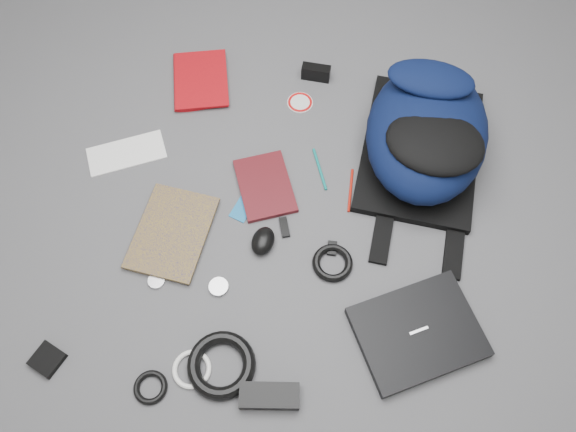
# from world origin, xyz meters

# --- Properties ---
(ground) EXTENTS (4.00, 4.00, 0.00)m
(ground) POSITION_xyz_m (0.00, 0.00, 0.00)
(ground) COLOR #4F4F51
(ground) RESTS_ON ground
(backpack) EXTENTS (0.43, 0.58, 0.23)m
(backpack) POSITION_xyz_m (0.37, 0.28, 0.11)
(backpack) COLOR black
(backpack) RESTS_ON ground
(laptop) EXTENTS (0.39, 0.36, 0.03)m
(laptop) POSITION_xyz_m (0.38, -0.29, 0.02)
(laptop) COLOR black
(laptop) RESTS_ON ground
(textbook_red) EXTENTS (0.22, 0.27, 0.03)m
(textbook_red) POSITION_xyz_m (-0.43, 0.44, 0.01)
(textbook_red) COLOR #980811
(textbook_red) RESTS_ON ground
(comic_book) EXTENTS (0.24, 0.30, 0.02)m
(comic_book) POSITION_xyz_m (-0.42, -0.08, 0.01)
(comic_book) COLOR #C69C0E
(comic_book) RESTS_ON ground
(envelope) EXTENTS (0.26, 0.20, 0.00)m
(envelope) POSITION_xyz_m (-0.52, 0.16, 0.00)
(envelope) COLOR white
(envelope) RESTS_ON ground
(dvd_case) EXTENTS (0.22, 0.25, 0.02)m
(dvd_case) POSITION_xyz_m (-0.08, 0.10, 0.01)
(dvd_case) COLOR #400C10
(dvd_case) RESTS_ON ground
(compact_camera) EXTENTS (0.10, 0.04, 0.05)m
(compact_camera) POSITION_xyz_m (0.03, 0.53, 0.03)
(compact_camera) COLOR black
(compact_camera) RESTS_ON ground
(sticker_disc) EXTENTS (0.11, 0.11, 0.00)m
(sticker_disc) POSITION_xyz_m (-0.01, 0.42, 0.00)
(sticker_disc) COLOR white
(sticker_disc) RESTS_ON ground
(pen_teal) EXTENTS (0.06, 0.14, 0.01)m
(pen_teal) POSITION_xyz_m (0.08, 0.18, 0.00)
(pen_teal) COLOR #0D7A74
(pen_teal) RESTS_ON ground
(pen_red) EXTENTS (0.01, 0.14, 0.01)m
(pen_red) POSITION_xyz_m (0.17, 0.12, 0.00)
(pen_red) COLOR #B41A0D
(pen_red) RESTS_ON ground
(id_badge) EXTENTS (0.07, 0.09, 0.00)m
(id_badge) POSITION_xyz_m (-0.14, 0.02, 0.00)
(id_badge) COLOR #166BA8
(id_badge) RESTS_ON ground
(usb_black) EXTENTS (0.04, 0.07, 0.01)m
(usb_black) POSITION_xyz_m (-0.01, -0.03, 0.01)
(usb_black) COLOR black
(usb_black) RESTS_ON ground
(usb_silver) EXTENTS (0.03, 0.05, 0.01)m
(usb_silver) POSITION_xyz_m (-0.06, -0.08, 0.01)
(usb_silver) COLOR #ACACAE
(usb_silver) RESTS_ON ground
(key_fob) EXTENTS (0.03, 0.04, 0.01)m
(key_fob) POSITION_xyz_m (0.13, -0.08, 0.01)
(key_fob) COLOR black
(key_fob) RESTS_ON ground
(mouse) EXTENTS (0.08, 0.10, 0.05)m
(mouse) POSITION_xyz_m (-0.06, -0.09, 0.02)
(mouse) COLOR black
(mouse) RESTS_ON ground
(headphone_left) EXTENTS (0.05, 0.05, 0.01)m
(headphone_left) POSITION_xyz_m (-0.34, -0.24, 0.01)
(headphone_left) COLOR silver
(headphone_left) RESTS_ON ground
(headphone_right) EXTENTS (0.06, 0.06, 0.01)m
(headphone_right) POSITION_xyz_m (-0.16, -0.23, 0.01)
(headphone_right) COLOR #ACACAE
(headphone_right) RESTS_ON ground
(cable_coil) EXTENTS (0.15, 0.15, 0.02)m
(cable_coil) POSITION_xyz_m (0.14, -0.13, 0.01)
(cable_coil) COLOR black
(cable_coil) RESTS_ON ground
(power_brick) EXTENTS (0.15, 0.08, 0.04)m
(power_brick) POSITION_xyz_m (0.01, -0.50, 0.02)
(power_brick) COLOR black
(power_brick) RESTS_ON ground
(power_cord_coil) EXTENTS (0.22, 0.22, 0.03)m
(power_cord_coil) POSITION_xyz_m (-0.12, -0.44, 0.02)
(power_cord_coil) COLOR black
(power_cord_coil) RESTS_ON ground
(pouch) EXTENTS (0.10, 0.10, 0.02)m
(pouch) POSITION_xyz_m (-0.57, -0.48, 0.01)
(pouch) COLOR black
(pouch) RESTS_ON ground
(earbud_coil) EXTENTS (0.10, 0.10, 0.02)m
(earbud_coil) POSITION_xyz_m (-0.29, -0.52, 0.01)
(earbud_coil) COLOR black
(earbud_coil) RESTS_ON ground
(white_cable_coil) EXTENTS (0.13, 0.13, 0.01)m
(white_cable_coil) POSITION_xyz_m (-0.19, -0.46, 0.01)
(white_cable_coil) COLOR white
(white_cable_coil) RESTS_ON ground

